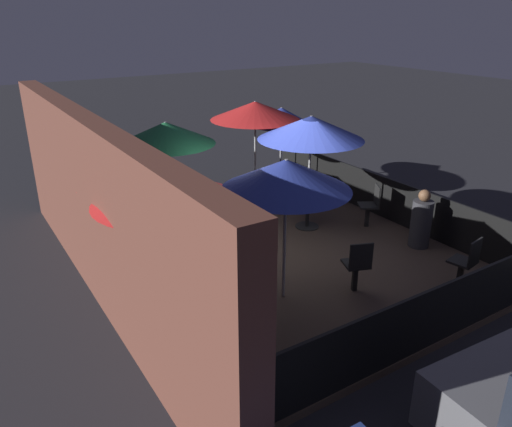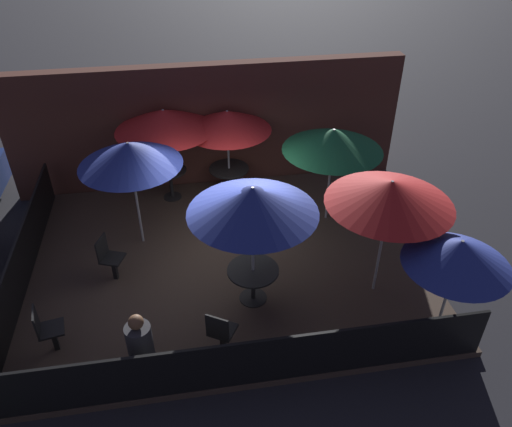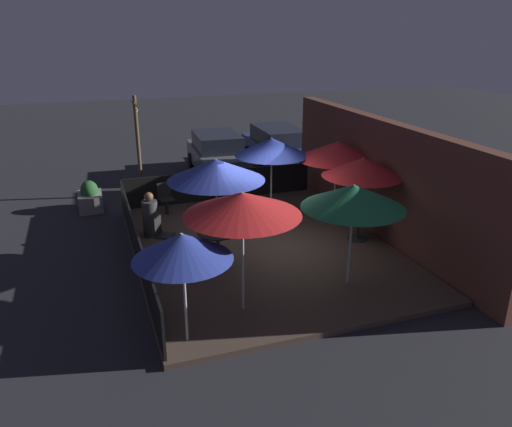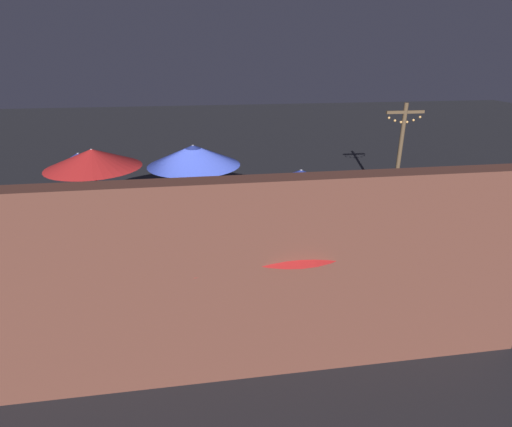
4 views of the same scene
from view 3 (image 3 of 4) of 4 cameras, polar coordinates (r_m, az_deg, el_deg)
name	(u,v)px [view 3 (image 3 of 4)]	position (r m, az deg, el deg)	size (l,w,h in m)	color
ground_plane	(262,250)	(12.73, 0.67, -4.24)	(60.00, 60.00, 0.00)	#26262B
patio_deck	(262,248)	(12.70, 0.67, -3.99)	(7.93, 6.25, 0.12)	#47382D
building_wall	(382,179)	(13.61, 14.15, 3.82)	(9.53, 0.36, 3.12)	brown
fence_front	(137,245)	(11.89, -13.48, -3.55)	(7.73, 0.05, 0.95)	black
fence_side_left	(221,185)	(16.02, -4.06, 3.28)	(0.05, 6.05, 0.95)	black
patio_umbrella_0	(216,170)	(11.25, -4.61, 5.00)	(2.22, 2.22, 2.46)	#B2B2B7
patio_umbrella_1	(363,167)	(12.73, 12.10, 5.20)	(2.03, 2.03, 2.18)	#B2B2B7
patio_umbrella_2	(337,150)	(13.91, 9.26, 7.13)	(2.25, 2.25, 2.29)	#B2B2B7
patio_umbrella_3	(354,196)	(10.32, 11.09, 1.93)	(2.15, 2.15, 2.23)	#B2B2B7
patio_umbrella_4	(272,147)	(13.82, 1.80, 7.62)	(2.04, 2.04, 2.37)	#B2B2B7
patio_umbrella_5	(182,247)	(8.34, -8.44, -3.77)	(1.70, 1.70, 2.05)	#B2B2B7
patio_umbrella_6	(242,204)	(9.08, -1.58, 1.11)	(2.21, 2.21, 2.42)	#B2B2B7
dining_table_0	(218,237)	(11.79, -4.38, -2.73)	(0.95, 0.95, 0.71)	black
dining_table_1	(359,219)	(13.16, 11.66, -0.60)	(0.96, 0.96, 0.71)	black
dining_table_2	(334,200)	(14.31, 8.93, 1.49)	(0.79, 0.79, 0.77)	black
patio_chair_0	(163,234)	(12.25, -10.63, -2.34)	(0.55, 0.55, 0.95)	black
patio_chair_1	(166,197)	(14.93, -10.30, 1.83)	(0.47, 0.47, 0.93)	black
patio_chair_2	(228,200)	(14.43, -3.18, 1.58)	(0.52, 0.52, 0.96)	black
patron_0	(150,217)	(13.41, -11.99, -0.37)	(0.50, 0.50, 1.21)	#333338
planter_box	(90,198)	(16.21, -18.43, 1.72)	(1.01, 0.71, 0.94)	gray
light_post	(138,141)	(16.78, -13.36, 8.11)	(1.10, 0.12, 3.32)	brown
parked_car_0	(217,154)	(18.99, -4.44, 6.81)	(4.19, 1.97, 1.62)	#5B5B60
parked_car_1	(278,147)	(20.11, 2.53, 7.63)	(4.55, 1.84, 1.62)	navy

